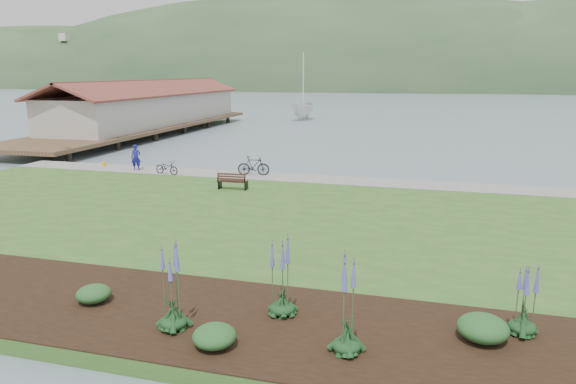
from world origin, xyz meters
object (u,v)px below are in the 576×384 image
(park_bench, at_px, (232,181))
(person, at_px, (136,155))
(bicycle_a, at_px, (167,167))
(sailboat, at_px, (303,120))

(park_bench, distance_m, person, 8.13)
(park_bench, relative_size, person, 0.80)
(park_bench, xyz_separation_m, person, (-7.44, 3.26, 0.47))
(bicycle_a, bearing_deg, park_bench, -104.69)
(park_bench, xyz_separation_m, bicycle_a, (-5.08, 2.64, -0.03))
(person, bearing_deg, park_bench, -41.58)
(person, distance_m, bicycle_a, 2.49)
(person, xyz_separation_m, sailboat, (0.67, 39.73, -1.32))
(park_bench, xyz_separation_m, sailboat, (-6.77, 42.99, -0.85))
(person, height_order, bicycle_a, person)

